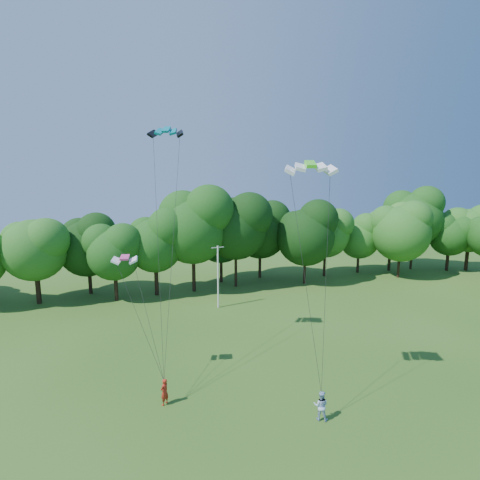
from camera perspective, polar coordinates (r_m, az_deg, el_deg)
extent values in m
cylinder|color=silver|center=(42.52, -3.37, -5.66)|extent=(0.18, 0.18, 7.18)
cube|color=silver|center=(41.75, -3.42, -1.14)|extent=(1.43, 0.32, 0.08)
imported|color=#AD2516|center=(26.80, -11.45, -21.72)|extent=(0.77, 0.76, 1.79)
imported|color=#A6C1E6|center=(25.51, 12.22, -23.42)|extent=(1.14, 1.06, 1.86)
cube|color=#04788A|center=(30.74, -11.16, 16.18)|extent=(2.83, 1.84, 0.62)
cube|color=#4CE722|center=(23.54, 10.67, 11.29)|extent=(3.31, 2.20, 0.54)
cube|color=#D83C8A|center=(27.19, -17.17, -2.55)|extent=(1.84, 1.05, 0.29)
cylinder|color=#312213|center=(53.15, -2.89, -4.33)|extent=(0.42, 0.42, 3.97)
ellipsoid|color=black|center=(52.14, -2.93, 1.26)|extent=(7.95, 7.95, 8.67)
cylinder|color=#3A2817|center=(64.14, 21.81, -2.65)|extent=(0.44, 0.44, 3.87)
ellipsoid|color=#2E661F|center=(63.32, 22.09, 1.87)|extent=(7.74, 7.74, 8.45)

